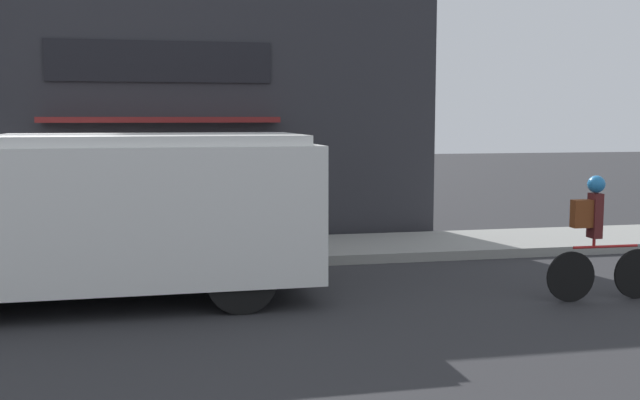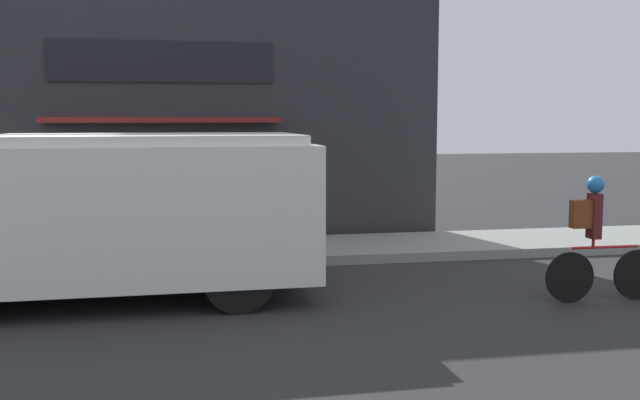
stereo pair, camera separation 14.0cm
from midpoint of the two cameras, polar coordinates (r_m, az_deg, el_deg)
The scene contains 5 objects.
ground_plane at distance 12.05m, azimuth -21.07°, elevation -5.57°, with size 70.00×70.00×0.00m, color #2B2B2D.
sidewalk at distance 13.09m, azimuth -20.32°, elevation -4.26°, with size 28.00×2.18×0.16m.
storefront at distance 14.29m, azimuth -19.69°, elevation 7.39°, with size 14.33×0.77×5.50m.
school_bus at distance 10.12m, azimuth -15.27°, elevation -1.00°, with size 5.64×2.85×2.17m.
cyclist at distance 10.37m, azimuth 20.02°, elevation -2.83°, with size 1.63×0.22×1.65m.
Camera 1 is at (1.90, -11.63, 2.39)m, focal length 42.00 mm.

